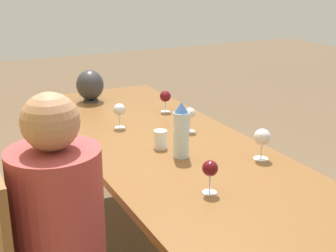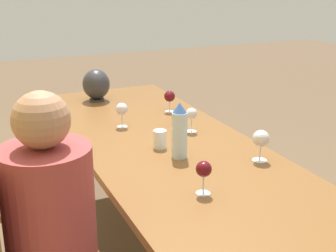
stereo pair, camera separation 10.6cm
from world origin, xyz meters
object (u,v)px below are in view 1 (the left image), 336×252
object	(u,v)px
water_bottle	(181,131)
wine_glass_0	(262,138)
vase	(90,85)
person_near	(64,241)
wine_glass_4	(210,169)
water_tumbler	(160,139)
wine_glass_3	(165,97)
chair_far	(5,187)
wine_glass_1	(190,114)
wine_glass_2	(119,110)

from	to	relation	value
water_bottle	wine_glass_0	xyz separation A→B (m)	(-0.20, -0.33, -0.03)
vase	water_bottle	bearing A→B (deg)	-176.16
person_near	wine_glass_4	bearing A→B (deg)	-95.56
water_tumbler	vase	xyz separation A→B (m)	(1.02, 0.04, 0.07)
wine_glass_3	water_bottle	bearing A→B (deg)	159.22
wine_glass_3	chair_far	bearing A→B (deg)	100.09
wine_glass_1	chair_far	distance (m)	1.07
chair_far	water_tumbler	bearing A→B (deg)	-117.52
wine_glass_1	wine_glass_3	world-z (taller)	same
water_bottle	wine_glass_4	distance (m)	0.40
wine_glass_4	chair_far	world-z (taller)	chair_far
wine_glass_2	wine_glass_1	bearing A→B (deg)	-126.29
wine_glass_3	water_tumbler	bearing A→B (deg)	151.29
wine_glass_4	water_bottle	bearing A→B (deg)	-11.53
water_tumbler	wine_glass_1	bearing A→B (deg)	-58.58
wine_glass_0	chair_far	xyz separation A→B (m)	(0.73, 1.10, -0.34)
wine_glass_2	person_near	world-z (taller)	person_near
water_bottle	wine_glass_0	size ratio (longest dim) A/B	1.81
water_bottle	wine_glass_2	bearing A→B (deg)	10.73
wine_glass_1	wine_glass_2	xyz separation A→B (m)	(0.24, 0.33, 0.00)
wine_glass_2	vase	bearing A→B (deg)	-2.38
chair_far	person_near	world-z (taller)	person_near
wine_glass_1	person_near	size ratio (longest dim) A/B	0.11
water_bottle	vase	bearing A→B (deg)	3.84
wine_glass_0	person_near	bearing A→B (deg)	97.87
vase	chair_far	distance (m)	1.00
wine_glass_3	chair_far	size ratio (longest dim) A/B	0.14
wine_glass_4	person_near	distance (m)	0.63
wine_glass_1	wine_glass_0	bearing A→B (deg)	-167.94
water_tumbler	person_near	bearing A→B (deg)	127.48
water_bottle	wine_glass_2	world-z (taller)	water_bottle
water_bottle	chair_far	world-z (taller)	water_bottle
vase	wine_glass_2	world-z (taller)	vase
water_bottle	water_tumbler	size ratio (longest dim) A/B	2.93
wine_glass_4	person_near	world-z (taller)	person_near
vase	person_near	size ratio (longest dim) A/B	0.18
wine_glass_1	chair_far	xyz separation A→B (m)	(0.22, 0.99, -0.33)
wine_glass_4	chair_far	bearing A→B (deg)	36.54
vase	wine_glass_0	distance (m)	1.43
water_bottle	chair_far	xyz separation A→B (m)	(0.53, 0.77, -0.36)
wine_glass_2	wine_glass_0	bearing A→B (deg)	-149.81
vase	water_tumbler	bearing A→B (deg)	-177.68
vase	wine_glass_1	world-z (taller)	vase
person_near	water_tumbler	bearing A→B (deg)	-52.52
vase	wine_glass_0	bearing A→B (deg)	-163.35
wine_glass_3	vase	bearing A→B (deg)	37.70
wine_glass_4	person_near	bearing A→B (deg)	84.44
wine_glass_4	person_near	xyz separation A→B (m)	(0.06, 0.60, -0.19)
wine_glass_2	wine_glass_4	xyz separation A→B (m)	(-0.95, -0.02, -0.00)
water_bottle	wine_glass_1	bearing A→B (deg)	-35.54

